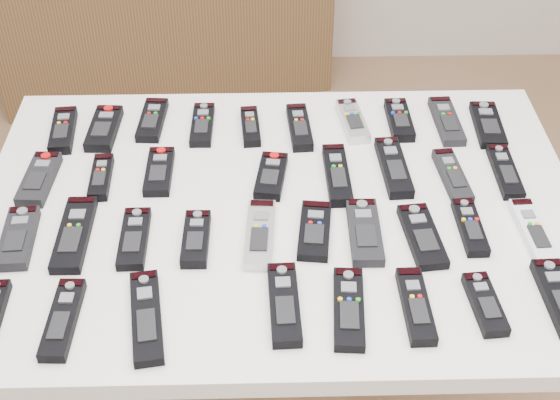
{
  "coord_description": "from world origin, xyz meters",
  "views": [
    {
      "loc": [
        -0.07,
        -1.2,
        1.83
      ],
      "look_at": [
        -0.05,
        0.02,
        0.8
      ],
      "focal_mm": 50.0,
      "sensor_mm": 36.0,
      "label": 1
    }
  ],
  "objects_px": {
    "remote_8": "(447,121)",
    "remote_9": "(488,125)",
    "remote_13": "(271,176)",
    "remote_31": "(284,304)",
    "sideboard": "(164,13)",
    "remote_21": "(196,239)",
    "remote_10": "(39,179)",
    "remote_26": "(470,227)",
    "remote_29": "(63,319)",
    "remote_23": "(315,230)",
    "remote_14": "(337,175)",
    "remote_20": "(134,238)",
    "remote_34": "(485,304)",
    "remote_7": "(399,120)",
    "remote_35": "(560,297)",
    "table": "(280,228)",
    "remote_18": "(18,238)",
    "remote_15": "(394,167)",
    "remote_11": "(101,177)",
    "remote_32": "(349,308)",
    "remote_6": "(352,121)",
    "remote_27": "(534,232)",
    "remote_16": "(452,176)",
    "remote_19": "(74,234)",
    "remote_25": "(422,236)",
    "remote_33": "(416,306)",
    "remote_12": "(159,171)",
    "remote_3": "(202,125)",
    "remote_22": "(260,234)",
    "remote_5": "(299,127)",
    "remote_17": "(505,171)",
    "remote_24": "(365,232)",
    "remote_0": "(63,130)"
  },
  "relations": [
    {
      "from": "remote_8",
      "to": "remote_31",
      "type": "xyz_separation_m",
      "value": [
        -0.4,
        -0.57,
        0.0
      ]
    },
    {
      "from": "remote_19",
      "to": "remote_17",
      "type": "bearing_deg",
      "value": 11.58
    },
    {
      "from": "remote_10",
      "to": "remote_26",
      "type": "height_order",
      "value": "remote_10"
    },
    {
      "from": "remote_19",
      "to": "remote_8",
      "type": "bearing_deg",
      "value": 25.13
    },
    {
      "from": "remote_20",
      "to": "remote_33",
      "type": "distance_m",
      "value": 0.56
    },
    {
      "from": "remote_22",
      "to": "remote_31",
      "type": "distance_m",
      "value": 0.19
    },
    {
      "from": "remote_7",
      "to": "remote_12",
      "type": "xyz_separation_m",
      "value": [
        -0.55,
        -0.18,
        -0.0
      ]
    },
    {
      "from": "remote_21",
      "to": "remote_12",
      "type": "bearing_deg",
      "value": 113.92
    },
    {
      "from": "remote_15",
      "to": "remote_29",
      "type": "xyz_separation_m",
      "value": [
        -0.64,
        -0.42,
        -0.0
      ]
    },
    {
      "from": "remote_11",
      "to": "remote_18",
      "type": "xyz_separation_m",
      "value": [
        -0.13,
        -0.19,
        0.0
      ]
    },
    {
      "from": "remote_13",
      "to": "remote_35",
      "type": "xyz_separation_m",
      "value": [
        0.51,
        -0.37,
        0.0
      ]
    },
    {
      "from": "remote_8",
      "to": "remote_9",
      "type": "bearing_deg",
      "value": -12.51
    },
    {
      "from": "remote_11",
      "to": "remote_16",
      "type": "bearing_deg",
      "value": -3.07
    },
    {
      "from": "sideboard",
      "to": "remote_21",
      "type": "distance_m",
      "value": 1.94
    },
    {
      "from": "remote_0",
      "to": "remote_22",
      "type": "distance_m",
      "value": 0.58
    },
    {
      "from": "remote_3",
      "to": "remote_22",
      "type": "relative_size",
      "value": 0.85
    },
    {
      "from": "sideboard",
      "to": "remote_8",
      "type": "relative_size",
      "value": 7.51
    },
    {
      "from": "remote_7",
      "to": "remote_10",
      "type": "bearing_deg",
      "value": -166.58
    },
    {
      "from": "remote_14",
      "to": "remote_20",
      "type": "relative_size",
      "value": 1.17
    },
    {
      "from": "remote_22",
      "to": "remote_24",
      "type": "relative_size",
      "value": 1.05
    },
    {
      "from": "table",
      "to": "remote_31",
      "type": "height_order",
      "value": "remote_31"
    },
    {
      "from": "remote_21",
      "to": "remote_3",
      "type": "bearing_deg",
      "value": 92.16
    },
    {
      "from": "remote_7",
      "to": "remote_9",
      "type": "bearing_deg",
      "value": -7.12
    },
    {
      "from": "remote_6",
      "to": "table",
      "type": "bearing_deg",
      "value": -128.26
    },
    {
      "from": "remote_9",
      "to": "remote_25",
      "type": "relative_size",
      "value": 0.97
    },
    {
      "from": "remote_24",
      "to": "remote_21",
      "type": "bearing_deg",
      "value": -176.97
    },
    {
      "from": "remote_32",
      "to": "remote_33",
      "type": "relative_size",
      "value": 1.08
    },
    {
      "from": "remote_18",
      "to": "remote_23",
      "type": "relative_size",
      "value": 1.03
    },
    {
      "from": "remote_15",
      "to": "remote_34",
      "type": "xyz_separation_m",
      "value": [
        0.11,
        -0.4,
        -0.0
      ]
    },
    {
      "from": "remote_20",
      "to": "remote_26",
      "type": "height_order",
      "value": "same"
    },
    {
      "from": "remote_5",
      "to": "remote_17",
      "type": "bearing_deg",
      "value": -25.41
    },
    {
      "from": "remote_34",
      "to": "remote_7",
      "type": "bearing_deg",
      "value": 92.29
    },
    {
      "from": "remote_6",
      "to": "remote_27",
      "type": "relative_size",
      "value": 0.86
    },
    {
      "from": "remote_25",
      "to": "sideboard",
      "type": "bearing_deg",
      "value": 105.25
    },
    {
      "from": "remote_12",
      "to": "remote_22",
      "type": "bearing_deg",
      "value": -43.54
    },
    {
      "from": "remote_12",
      "to": "remote_32",
      "type": "bearing_deg",
      "value": -47.24
    },
    {
      "from": "remote_29",
      "to": "remote_23",
      "type": "bearing_deg",
      "value": 27.78
    },
    {
      "from": "remote_16",
      "to": "remote_29",
      "type": "xyz_separation_m",
      "value": [
        -0.76,
        -0.39,
        0.0
      ]
    },
    {
      "from": "remote_14",
      "to": "remote_31",
      "type": "relative_size",
      "value": 1.02
    },
    {
      "from": "remote_15",
      "to": "remote_25",
      "type": "bearing_deg",
      "value": -86.03
    },
    {
      "from": "remote_9",
      "to": "remote_18",
      "type": "height_order",
      "value": "remote_18"
    },
    {
      "from": "remote_15",
      "to": "remote_34",
      "type": "height_order",
      "value": "remote_15"
    },
    {
      "from": "remote_3",
      "to": "remote_9",
      "type": "height_order",
      "value": "remote_9"
    },
    {
      "from": "remote_13",
      "to": "remote_31",
      "type": "distance_m",
      "value": 0.37
    },
    {
      "from": "remote_27",
      "to": "remote_34",
      "type": "relative_size",
      "value": 1.29
    },
    {
      "from": "remote_15",
      "to": "remote_27",
      "type": "xyz_separation_m",
      "value": [
        0.25,
        -0.21,
        -0.0
      ]
    },
    {
      "from": "remote_13",
      "to": "remote_19",
      "type": "relative_size",
      "value": 0.7
    },
    {
      "from": "remote_34",
      "to": "remote_32",
      "type": "bearing_deg",
      "value": 176.32
    },
    {
      "from": "remote_8",
      "to": "remote_32",
      "type": "xyz_separation_m",
      "value": [
        -0.28,
        -0.58,
        0.0
      ]
    },
    {
      "from": "remote_21",
      "to": "remote_24",
      "type": "xyz_separation_m",
      "value": [
        0.33,
        0.01,
        -0.0
      ]
    }
  ]
}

